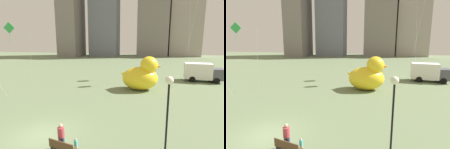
% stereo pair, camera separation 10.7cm
% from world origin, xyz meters
% --- Properties ---
extents(ground_plane, '(140.00, 140.00, 0.00)m').
position_xyz_m(ground_plane, '(0.00, 0.00, 0.00)').
color(ground_plane, '#677956').
extents(park_bench, '(1.79, 0.85, 0.90)m').
position_xyz_m(park_bench, '(2.41, -1.68, 0.48)').
color(park_bench, brown).
rests_on(park_bench, ground).
extents(person_adult, '(0.41, 0.41, 1.65)m').
position_xyz_m(person_adult, '(2.11, -1.18, 0.91)').
color(person_adult, '#38476B').
rests_on(person_adult, ground).
extents(person_child, '(0.21, 0.21, 0.84)m').
position_xyz_m(person_child, '(3.05, -1.23, 0.46)').
color(person_child, silver).
rests_on(person_child, ground).
extents(giant_inflatable_duck, '(5.33, 3.42, 4.42)m').
position_xyz_m(giant_inflatable_duck, '(6.21, 13.17, 1.88)').
color(giant_inflatable_duck, yellow).
rests_on(giant_inflatable_duck, ground).
extents(lamppost, '(0.47, 0.47, 4.57)m').
position_xyz_m(lamppost, '(8.27, -0.03, 3.51)').
color(lamppost, black).
rests_on(lamppost, ground).
extents(box_truck, '(5.72, 2.95, 2.85)m').
position_xyz_m(box_truck, '(15.31, 19.86, 1.43)').
color(box_truck, white).
rests_on(box_truck, ground).
extents(city_skyline, '(51.24, 19.81, 41.09)m').
position_xyz_m(city_skyline, '(0.32, 61.39, 16.93)').
color(city_skyline, gray).
rests_on(city_skyline, ground).
extents(kite_green, '(3.43, 2.95, 8.47)m').
position_xyz_m(kite_green, '(-8.39, 8.08, 7.53)').
color(kite_green, silver).
rests_on(kite_green, ground).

